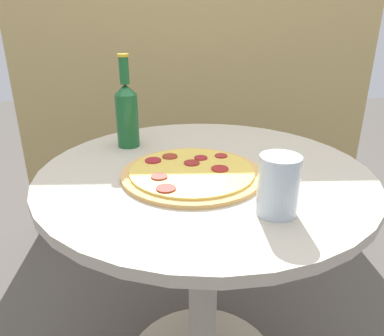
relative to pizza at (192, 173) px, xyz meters
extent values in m
cylinder|color=#B2A893|center=(0.03, 0.04, -0.36)|extent=(0.08, 0.08, 0.66)
cylinder|color=#B2A893|center=(0.03, 0.04, -0.02)|extent=(0.83, 0.83, 0.02)
cube|color=tan|center=(0.03, 0.87, 0.07)|extent=(1.60, 0.04, 1.56)
cylinder|color=tan|center=(0.00, 0.00, 0.00)|extent=(0.34, 0.34, 0.01)
cylinder|color=#E0BC4C|center=(0.00, 0.00, 0.01)|extent=(0.30, 0.30, 0.01)
cylinder|color=maroon|center=(-0.05, 0.09, 0.01)|extent=(0.04, 0.04, 0.00)
cylinder|color=maroon|center=(0.07, 0.00, 0.01)|extent=(0.04, 0.04, 0.00)
cylinder|color=maroon|center=(0.00, 0.03, 0.01)|extent=(0.04, 0.04, 0.00)
cylinder|color=maroon|center=(-0.08, -0.04, 0.01)|extent=(0.04, 0.04, 0.00)
cylinder|color=maroon|center=(0.08, 0.09, 0.01)|extent=(0.03, 0.03, 0.00)
cylinder|color=maroon|center=(-0.06, -0.11, 0.01)|extent=(0.04, 0.04, 0.00)
cylinder|color=maroon|center=(-0.10, 0.06, 0.01)|extent=(0.04, 0.04, 0.00)
cylinder|color=maroon|center=(0.03, 0.07, 0.01)|extent=(0.03, 0.03, 0.00)
cylinder|color=#195628|center=(-0.18, 0.22, 0.07)|extent=(0.06, 0.06, 0.15)
cone|color=#195628|center=(-0.18, 0.22, 0.16)|extent=(0.06, 0.06, 0.03)
cylinder|color=#195628|center=(-0.18, 0.22, 0.21)|extent=(0.03, 0.03, 0.07)
cylinder|color=gold|center=(-0.18, 0.22, 0.25)|extent=(0.03, 0.03, 0.01)
cylinder|color=#ADBCC6|center=(0.16, -0.19, 0.05)|extent=(0.08, 0.08, 0.12)
camera|label=1|loc=(-0.03, -0.82, 0.36)|focal=35.00mm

